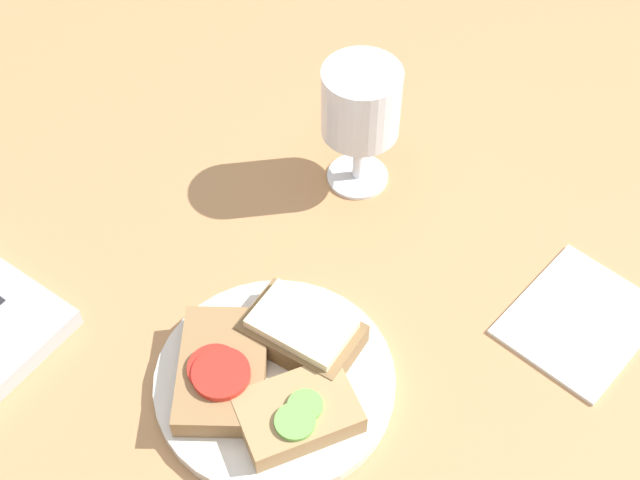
{
  "coord_description": "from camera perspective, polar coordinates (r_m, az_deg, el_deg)",
  "views": [
    {
      "loc": [
        -37.06,
        -29.29,
        73.02
      ],
      "look_at": [
        5.51,
        1.08,
        8.0
      ],
      "focal_mm": 50.0,
      "sensor_mm": 36.0,
      "label": 1
    }
  ],
  "objects": [
    {
      "name": "sandwich_with_cucumber",
      "position": [
        0.76,
        -1.44,
        -10.98
      ],
      "size": [
        11.96,
        10.94,
        2.73
      ],
      "color": "#A88456",
      "rests_on": "plate"
    },
    {
      "name": "sandwich_with_cheese",
      "position": [
        0.8,
        -1.17,
        -5.9
      ],
      "size": [
        7.19,
        10.68,
        3.35
      ],
      "color": "brown",
      "rests_on": "plate"
    },
    {
      "name": "wooden_table",
      "position": [
        0.86,
        -1.56,
        -5.39
      ],
      "size": [
        140.0,
        140.0,
        3.0
      ],
      "primitive_type": "cube",
      "color": "#B27F51",
      "rests_on": "ground"
    },
    {
      "name": "plate",
      "position": [
        0.8,
        -2.91,
        -9.03
      ],
      "size": [
        21.41,
        21.41,
        1.24
      ],
      "primitive_type": "cylinder",
      "color": "silver",
      "rests_on": "wooden_table"
    },
    {
      "name": "napkin",
      "position": [
        0.87,
        16.29,
        -4.95
      ],
      "size": [
        15.07,
        12.93,
        0.4
      ],
      "primitive_type": "cube",
      "rotation": [
        0.0,
        0.0,
        -0.12
      ],
      "color": "white",
      "rests_on": "wooden_table"
    },
    {
      "name": "wine_glass",
      "position": [
        0.88,
        2.63,
        8.55
      ],
      "size": [
        7.93,
        7.93,
        14.55
      ],
      "color": "white",
      "rests_on": "wooden_table"
    },
    {
      "name": "sandwich_with_tomato",
      "position": [
        0.79,
        -6.29,
        -8.27
      ],
      "size": [
        14.04,
        12.9,
        2.89
      ],
      "color": "#937047",
      "rests_on": "plate"
    }
  ]
}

